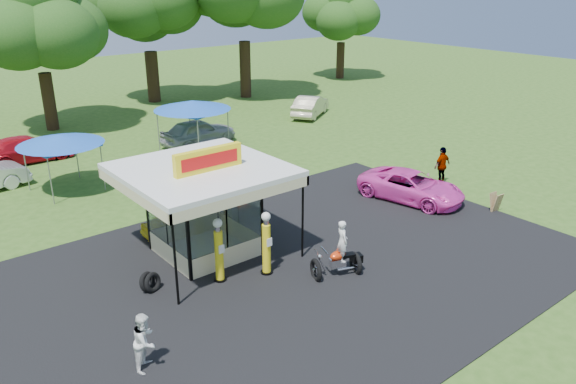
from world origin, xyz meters
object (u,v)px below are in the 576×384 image
object	(u,v)px
a_frame_sign	(496,202)
bg_car_c	(198,132)
gas_pump_right	(266,245)
spectator_west	(145,341)
gas_station_kiosk	(204,209)
bg_car_e	(310,106)
pink_sedan	(411,186)
motorcycle	(340,254)
tent_west	(60,140)
gas_pump_left	(219,252)
tent_east	(192,105)
kiosk_car	(177,222)
bg_car_b	(27,149)
spectator_east_b	(442,165)

from	to	relation	value
a_frame_sign	bg_car_c	xyz separation A→B (m)	(-4.76, 17.22, 0.37)
gas_pump_right	a_frame_sign	size ratio (longest dim) A/B	2.75
a_frame_sign	spectator_west	distance (m)	16.53
gas_station_kiosk	bg_car_e	size ratio (longest dim) A/B	1.18
pink_sedan	a_frame_sign	bearing A→B (deg)	-72.87
pink_sedan	spectator_west	bearing A→B (deg)	-179.62
motorcycle	spectator_west	size ratio (longest dim) A/B	1.30
spectator_west	tent_west	bearing A→B (deg)	35.95
gas_station_kiosk	gas_pump_left	world-z (taller)	gas_station_kiosk
motorcycle	tent_east	xyz separation A→B (m)	(3.43, 15.74, 1.94)
pink_sedan	tent_east	distance (m)	13.53
spectator_west	tent_west	xyz separation A→B (m)	(2.84, 14.54, 1.69)
tent_west	gas_station_kiosk	bearing A→B (deg)	-79.69
gas_station_kiosk	a_frame_sign	bearing A→B (deg)	-21.13
spectator_west	kiosk_car	bearing A→B (deg)	13.09
bg_car_b	tent_west	world-z (taller)	tent_west
kiosk_car	motorcycle	bearing A→B (deg)	-157.50
pink_sedan	spectator_east_b	size ratio (longest dim) A/B	2.57
spectator_west	spectator_east_b	size ratio (longest dim) A/B	0.86
a_frame_sign	spectator_west	size ratio (longest dim) A/B	0.52
bg_car_b	tent_east	xyz separation A→B (m)	(8.09, -4.31, 2.05)
gas_pump_right	tent_east	xyz separation A→B (m)	(5.34, 14.09, 1.65)
tent_west	tent_east	size ratio (longest dim) A/B	0.91
gas_station_kiosk	a_frame_sign	distance (m)	12.82
gas_pump_left	bg_car_e	size ratio (longest dim) A/B	0.50
bg_car_c	bg_car_e	size ratio (longest dim) A/B	1.02
gas_station_kiosk	gas_pump_left	bearing A→B (deg)	-108.95
a_frame_sign	bg_car_b	distance (m)	24.57
spectator_west	gas_station_kiosk	bearing A→B (deg)	2.32
a_frame_sign	bg_car_e	size ratio (longest dim) A/B	0.18
spectator_west	bg_car_b	world-z (taller)	spectator_west
gas_pump_left	gas_pump_right	distance (m)	1.64
motorcycle	gas_pump_left	bearing A→B (deg)	166.44
gas_pump_right	pink_sedan	bearing A→B (deg)	8.06
spectator_west	bg_car_e	distance (m)	28.82
motorcycle	tent_west	bearing A→B (deg)	127.18
a_frame_sign	spectator_east_b	size ratio (longest dim) A/B	0.45
pink_sedan	tent_west	world-z (taller)	tent_west
gas_station_kiosk	kiosk_car	distance (m)	2.56
bg_car_e	gas_station_kiosk	bearing A→B (deg)	96.27
gas_station_kiosk	a_frame_sign	xyz separation A→B (m)	(11.89, -4.59, -1.35)
bg_car_e	tent_east	bearing A→B (deg)	70.38
pink_sedan	bg_car_c	bearing A→B (deg)	89.63
tent_west	spectator_west	bearing A→B (deg)	-101.07
a_frame_sign	pink_sedan	size ratio (longest dim) A/B	0.17
gas_pump_left	tent_west	xyz separation A→B (m)	(-1.07, 11.95, 1.40)
spectator_west	bg_car_e	world-z (taller)	spectator_west
spectator_west	bg_car_e	bearing A→B (deg)	-2.61
motorcycle	a_frame_sign	distance (m)	9.19
tent_west	kiosk_car	bearing A→B (deg)	-76.81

